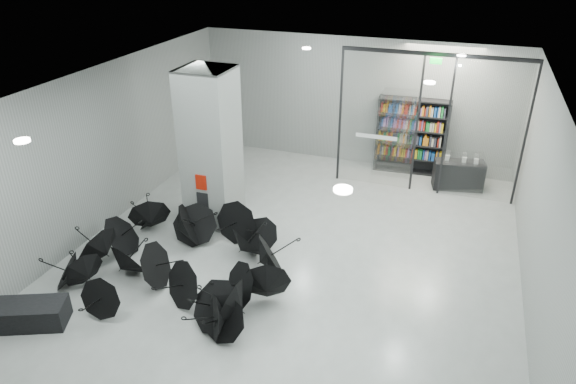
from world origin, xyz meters
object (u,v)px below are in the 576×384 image
(bench, at_px, (27,314))
(bookshelf, at_px, (411,136))
(shop_counter, at_px, (458,175))
(column, at_px, (211,148))
(umbrella_cluster, at_px, (188,264))

(bench, xyz_separation_m, bookshelf, (5.94, 9.66, 0.94))
(bookshelf, relative_size, shop_counter, 1.67)
(column, relative_size, umbrella_cluster, 0.74)
(umbrella_cluster, bearing_deg, bench, -132.12)
(column, xyz_separation_m, umbrella_cluster, (0.60, -2.50, -1.68))
(shop_counter, relative_size, umbrella_cluster, 0.26)
(bench, bearing_deg, bookshelf, 34.97)
(bookshelf, distance_m, umbrella_cluster, 8.22)
(column, height_order, bookshelf, column)
(bench, height_order, shop_counter, shop_counter)
(column, xyz_separation_m, shop_counter, (5.90, 4.02, -1.58))
(column, height_order, umbrella_cluster, column)
(column, xyz_separation_m, bench, (-1.57, -4.91, -1.76))
(shop_counter, distance_m, umbrella_cluster, 8.41)
(bench, distance_m, umbrella_cluster, 3.24)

